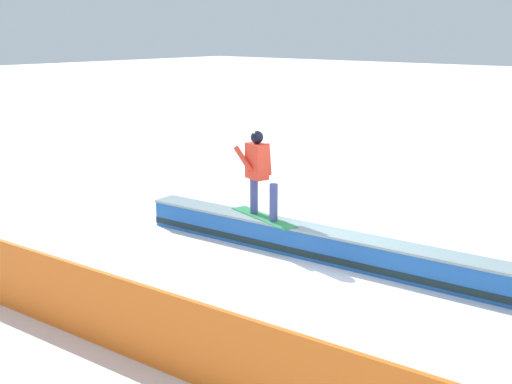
% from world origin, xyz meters
% --- Properties ---
extents(ground_plane, '(120.00, 120.00, 0.00)m').
position_xyz_m(ground_plane, '(0.00, 0.00, 0.00)').
color(ground_plane, white).
extents(grind_box, '(7.32, 1.15, 0.51)m').
position_xyz_m(grind_box, '(0.00, 0.00, 0.23)').
color(grind_box, blue).
rests_on(grind_box, ground_plane).
extents(snowboarder, '(1.61, 0.68, 1.50)m').
position_xyz_m(snowboarder, '(1.41, 0.08, 1.32)').
color(snowboarder, '#298D4B').
rests_on(snowboarder, grind_box).
extents(safety_fence, '(9.67, 0.93, 0.96)m').
position_xyz_m(safety_fence, '(0.00, 4.13, 0.48)').
color(safety_fence, orange).
rests_on(safety_fence, ground_plane).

